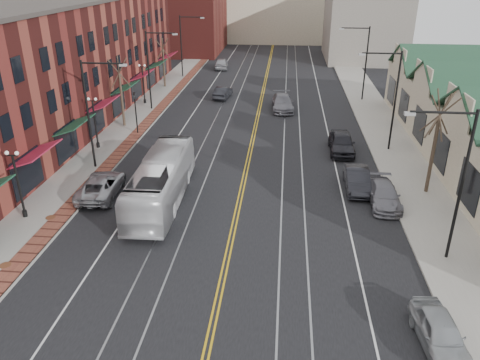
% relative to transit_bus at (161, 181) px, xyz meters
% --- Properties ---
extents(ground, '(160.00, 160.00, 0.00)m').
position_rel_transit_bus_xyz_m(ground, '(5.00, -11.04, -1.51)').
color(ground, black).
rests_on(ground, ground).
extents(sidewalk_left, '(4.00, 120.00, 0.15)m').
position_rel_transit_bus_xyz_m(sidewalk_left, '(-7.00, 8.96, -1.43)').
color(sidewalk_left, gray).
rests_on(sidewalk_left, ground).
extents(sidewalk_right, '(4.00, 120.00, 0.15)m').
position_rel_transit_bus_xyz_m(sidewalk_right, '(17.00, 8.96, -1.43)').
color(sidewalk_right, gray).
rests_on(sidewalk_right, ground).
extents(building_left, '(10.00, 50.00, 11.00)m').
position_rel_transit_bus_xyz_m(building_left, '(-14.00, 15.96, 3.99)').
color(building_left, maroon).
rests_on(building_left, ground).
extents(backdrop_left, '(14.00, 18.00, 14.00)m').
position_rel_transit_bus_xyz_m(backdrop_left, '(-11.00, 58.96, 5.49)').
color(backdrop_left, maroon).
rests_on(backdrop_left, ground).
extents(backdrop_mid, '(22.00, 14.00, 9.00)m').
position_rel_transit_bus_xyz_m(backdrop_mid, '(5.00, 73.96, 2.99)').
color(backdrop_mid, '#B5AB8B').
rests_on(backdrop_mid, ground).
extents(backdrop_right, '(12.00, 16.00, 11.00)m').
position_rel_transit_bus_xyz_m(backdrop_right, '(20.00, 53.96, 3.99)').
color(backdrop_right, slate).
rests_on(backdrop_right, ground).
extents(streetlight_l_1, '(3.33, 0.25, 8.00)m').
position_rel_transit_bus_xyz_m(streetlight_l_1, '(-6.05, 4.96, 3.52)').
color(streetlight_l_1, black).
rests_on(streetlight_l_1, sidewalk_left).
extents(streetlight_l_2, '(3.33, 0.25, 8.00)m').
position_rel_transit_bus_xyz_m(streetlight_l_2, '(-6.05, 20.96, 3.52)').
color(streetlight_l_2, black).
rests_on(streetlight_l_2, sidewalk_left).
extents(streetlight_l_3, '(3.33, 0.25, 8.00)m').
position_rel_transit_bus_xyz_m(streetlight_l_3, '(-6.05, 36.96, 3.52)').
color(streetlight_l_3, black).
rests_on(streetlight_l_3, sidewalk_left).
extents(streetlight_r_0, '(3.33, 0.25, 8.00)m').
position_rel_transit_bus_xyz_m(streetlight_r_0, '(16.05, -5.04, 3.52)').
color(streetlight_r_0, black).
rests_on(streetlight_r_0, sidewalk_right).
extents(streetlight_r_1, '(3.33, 0.25, 8.00)m').
position_rel_transit_bus_xyz_m(streetlight_r_1, '(16.05, 10.96, 3.52)').
color(streetlight_r_1, black).
rests_on(streetlight_r_1, sidewalk_right).
extents(streetlight_r_2, '(3.33, 0.25, 8.00)m').
position_rel_transit_bus_xyz_m(streetlight_r_2, '(16.05, 26.96, 3.52)').
color(streetlight_r_2, black).
rests_on(streetlight_r_2, sidewalk_right).
extents(lamppost_l_1, '(0.84, 0.28, 4.27)m').
position_rel_transit_bus_xyz_m(lamppost_l_1, '(-7.80, -3.04, 0.70)').
color(lamppost_l_1, black).
rests_on(lamppost_l_1, sidewalk_left).
extents(lamppost_l_2, '(0.84, 0.28, 4.27)m').
position_rel_transit_bus_xyz_m(lamppost_l_2, '(-7.80, 8.96, 0.70)').
color(lamppost_l_2, black).
rests_on(lamppost_l_2, sidewalk_left).
extents(lamppost_l_3, '(0.84, 0.28, 4.27)m').
position_rel_transit_bus_xyz_m(lamppost_l_3, '(-7.80, 22.96, 0.70)').
color(lamppost_l_3, black).
rests_on(lamppost_l_3, sidewalk_left).
extents(tree_left_near, '(1.78, 1.37, 6.48)m').
position_rel_transit_bus_xyz_m(tree_left_near, '(-7.50, 14.96, 2.01)').
color(tree_left_near, '#382B21').
rests_on(tree_left_near, sidewalk_left).
extents(tree_left_far, '(1.66, 1.28, 6.02)m').
position_rel_transit_bus_xyz_m(tree_left_far, '(-7.50, 30.96, 1.77)').
color(tree_left_far, '#382B21').
rests_on(tree_left_far, sidewalk_left).
extents(tree_right_mid, '(1.90, 1.46, 6.93)m').
position_rel_transit_bus_xyz_m(tree_right_mid, '(17.50, 2.96, 2.24)').
color(tree_right_mid, '#382B21').
rests_on(tree_right_mid, sidewalk_right).
extents(manhole_mid, '(0.60, 0.60, 0.02)m').
position_rel_transit_bus_xyz_m(manhole_mid, '(-6.20, -8.04, -1.35)').
color(manhole_mid, '#592D19').
rests_on(manhole_mid, sidewalk_left).
extents(manhole_far, '(0.60, 0.60, 0.02)m').
position_rel_transit_bus_xyz_m(manhole_far, '(-6.20, -3.04, -1.35)').
color(manhole_far, '#592D19').
rests_on(manhole_far, sidewalk_left).
extents(traffic_signal, '(0.18, 0.15, 3.80)m').
position_rel_transit_bus_xyz_m(traffic_signal, '(-5.60, 12.96, 0.84)').
color(traffic_signal, black).
rests_on(traffic_signal, sidewalk_left).
extents(transit_bus, '(2.81, 10.88, 3.01)m').
position_rel_transit_bus_xyz_m(transit_bus, '(0.00, 0.00, 0.00)').
color(transit_bus, silver).
rests_on(transit_bus, ground).
extents(parked_suv, '(2.73, 5.31, 1.43)m').
position_rel_transit_bus_xyz_m(parked_suv, '(-4.30, 0.55, -0.79)').
color(parked_suv, '#AFB1B7').
rests_on(parked_suv, ground).
extents(parked_car_a, '(1.90, 4.08, 1.35)m').
position_rel_transit_bus_xyz_m(parked_car_a, '(14.30, -11.47, -0.83)').
color(parked_car_a, '#A0A4A7').
rests_on(parked_car_a, ground).
extents(parked_car_b, '(1.60, 4.45, 1.46)m').
position_rel_transit_bus_xyz_m(parked_car_b, '(12.87, 3.15, -0.78)').
color(parked_car_b, black).
rests_on(parked_car_b, ground).
extents(parked_car_c, '(1.89, 4.58, 1.33)m').
position_rel_transit_bus_xyz_m(parked_car_c, '(14.30, 1.02, -0.84)').
color(parked_car_c, slate).
rests_on(parked_car_c, ground).
extents(parked_car_d, '(2.00, 4.91, 1.67)m').
position_rel_transit_bus_xyz_m(parked_car_d, '(12.50, 10.22, -0.67)').
color(parked_car_d, black).
rests_on(parked_car_d, ground).
extents(distant_car_left, '(1.92, 4.25, 1.35)m').
position_rel_transit_bus_xyz_m(distant_car_left, '(0.49, 26.47, -0.83)').
color(distant_car_left, black).
rests_on(distant_car_left, ground).
extents(distant_car_right, '(2.55, 5.55, 1.57)m').
position_rel_transit_bus_xyz_m(distant_car_right, '(7.48, 22.30, -0.72)').
color(distant_car_right, slate).
rests_on(distant_car_right, ground).
extents(distant_car_far, '(2.30, 4.89, 1.62)m').
position_rel_transit_bus_xyz_m(distant_car_far, '(-1.95, 43.31, -0.70)').
color(distant_car_far, '#A3A3AA').
rests_on(distant_car_far, ground).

